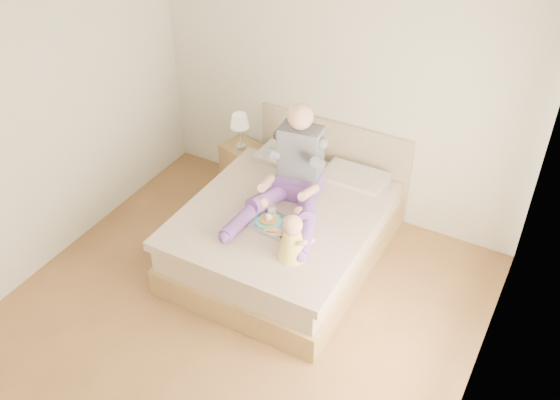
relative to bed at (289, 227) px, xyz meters
The scene contains 7 objects.
room 1.61m from the bed, 85.70° to the right, with size 4.02×4.22×2.71m.
bed is the anchor object (origin of this frame).
nightstand 1.28m from the bed, 141.48° to the left, with size 0.50×0.46×0.51m.
lamp 1.36m from the bed, 143.13° to the left, with size 0.20×0.20×0.42m.
adult 0.58m from the bed, 71.88° to the left, with size 0.81×1.21×0.97m.
tray 0.48m from the bed, 80.75° to the right, with size 0.45×0.37×0.12m.
baby 0.87m from the bed, 59.46° to the right, with size 0.28×0.39×0.43m.
Camera 1 is at (2.19, -3.07, 4.16)m, focal length 40.00 mm.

